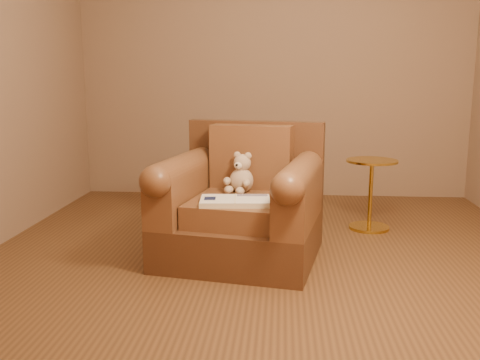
{
  "coord_description": "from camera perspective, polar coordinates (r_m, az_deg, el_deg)",
  "views": [
    {
      "loc": [
        0.09,
        -3.6,
        1.23
      ],
      "look_at": [
        -0.18,
        -0.11,
        0.56
      ],
      "focal_mm": 40.0,
      "sensor_mm": 36.0,
      "label": 1
    }
  ],
  "objects": [
    {
      "name": "guidebook",
      "position": [
        3.42,
        -0.52,
        -2.26
      ],
      "size": [
        0.46,
        0.3,
        0.04
      ],
      "rotation": [
        0.0,
        0.0,
        0.08
      ],
      "color": "beige",
      "rests_on": "armchair"
    },
    {
      "name": "floor",
      "position": [
        3.81,
        2.91,
        -8.02
      ],
      "size": [
        4.0,
        4.0,
        0.0
      ],
      "primitive_type": "plane",
      "color": "brown",
      "rests_on": "ground"
    },
    {
      "name": "side_table",
      "position": [
        4.49,
        13.76,
        -1.25
      ],
      "size": [
        0.41,
        0.41,
        0.58
      ],
      "color": "gold",
      "rests_on": "floor"
    },
    {
      "name": "armchair",
      "position": [
        3.7,
        0.24,
        -2.85
      ],
      "size": [
        1.18,
        1.14,
        0.91
      ],
      "rotation": [
        0.0,
        0.0,
        -0.19
      ],
      "color": "#502F1A",
      "rests_on": "floor"
    },
    {
      "name": "teddy_bear",
      "position": [
        3.74,
        0.05,
        0.33
      ],
      "size": [
        0.21,
        0.24,
        0.29
      ],
      "rotation": [
        0.0,
        0.0,
        -0.43
      ],
      "color": "tan",
      "rests_on": "armchair"
    },
    {
      "name": "room",
      "position": [
        3.63,
        3.18,
        18.52
      ],
      "size": [
        4.02,
        4.02,
        2.71
      ],
      "color": "#8F7058",
      "rests_on": "ground"
    }
  ]
}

